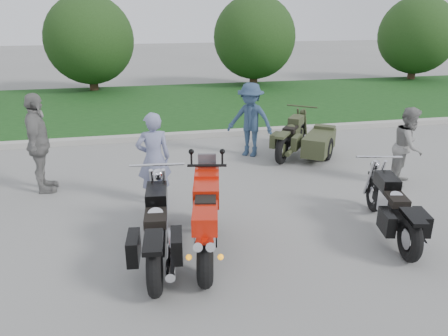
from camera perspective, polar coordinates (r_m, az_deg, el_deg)
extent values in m
plane|color=gray|center=(6.88, 1.40, -9.96)|extent=(80.00, 80.00, 0.00)
cube|color=#A7A59D|center=(12.33, -4.91, 4.29)|extent=(60.00, 0.30, 0.15)
cube|color=#24591E|center=(16.34, -6.73, 8.20)|extent=(60.00, 8.00, 0.14)
cylinder|color=#3F2B1C|center=(19.56, -16.70, 11.07)|extent=(0.36, 0.36, 1.20)
sphere|color=#1C3312|center=(19.39, -17.19, 15.73)|extent=(3.60, 3.60, 3.60)
cylinder|color=#3F2B1C|center=(20.21, 3.89, 12.13)|extent=(0.36, 0.36, 1.20)
sphere|color=#1C3312|center=(20.05, 4.00, 16.66)|extent=(3.60, 3.60, 3.60)
cylinder|color=#3F2B1C|center=(23.63, 23.36, 11.75)|extent=(0.36, 0.36, 1.20)
sphere|color=#1C3312|center=(23.49, 23.91, 15.59)|extent=(3.60, 3.60, 3.60)
torus|color=black|center=(5.81, -2.46, -12.24)|extent=(0.33, 0.71, 0.68)
torus|color=black|center=(7.21, -2.15, -5.46)|extent=(0.25, 0.67, 0.66)
cube|color=black|center=(6.32, -2.33, -6.58)|extent=(0.49, 1.03, 0.39)
cube|color=#B91707|center=(6.43, -2.32, -3.18)|extent=(0.48, 0.67, 0.29)
cube|color=#B91707|center=(5.77, -2.48, -6.56)|extent=(0.44, 0.66, 0.24)
cube|color=black|center=(6.05, -2.41, -4.30)|extent=(0.35, 0.43, 0.11)
cube|color=#B91707|center=(6.82, -2.24, -2.16)|extent=(0.45, 0.50, 0.44)
cylinder|color=silver|center=(5.58, -3.33, -9.61)|extent=(0.21, 0.52, 0.24)
cylinder|color=silver|center=(5.58, -1.73, -9.61)|extent=(0.21, 0.52, 0.24)
torus|color=black|center=(5.70, -9.02, -12.90)|extent=(0.26, 0.75, 0.73)
torus|color=black|center=(7.26, -8.40, -5.37)|extent=(0.20, 0.70, 0.69)
cube|color=black|center=(6.42, -8.72, -7.92)|extent=(0.36, 1.31, 0.15)
cube|color=silver|center=(6.38, -8.76, -7.24)|extent=(0.37, 0.51, 0.38)
cube|color=black|center=(6.54, -8.79, -3.59)|extent=(0.36, 0.62, 0.24)
cube|color=black|center=(6.15, -8.91, -6.34)|extent=(0.35, 0.57, 0.13)
cube|color=black|center=(5.50, -9.25, -9.52)|extent=(0.29, 0.61, 0.06)
cylinder|color=silver|center=(6.16, -6.95, -10.76)|extent=(0.23, 1.19, 0.11)
torus|color=black|center=(6.87, 23.10, -8.56)|extent=(0.31, 0.69, 0.67)
torus|color=black|center=(8.25, 18.99, -3.30)|extent=(0.25, 0.64, 0.63)
cube|color=black|center=(7.51, 20.93, -5.08)|extent=(0.46, 1.20, 0.14)
cube|color=silver|center=(7.48, 21.01, -4.54)|extent=(0.38, 0.50, 0.35)
cube|color=black|center=(7.63, 20.53, -1.72)|extent=(0.39, 0.59, 0.22)
cube|color=black|center=(7.28, 21.56, -3.75)|extent=(0.37, 0.54, 0.12)
cube|color=black|center=(6.72, 23.51, -5.89)|extent=(0.33, 0.58, 0.06)
cylinder|color=silver|center=(7.35, 22.99, -7.16)|extent=(0.33, 1.08, 0.10)
torus|color=black|center=(10.23, 7.55, 2.35)|extent=(0.54, 0.65, 0.68)
torus|color=black|center=(11.76, 9.96, 4.49)|extent=(0.47, 0.59, 0.64)
cube|color=black|center=(10.96, 8.86, 3.94)|extent=(0.88, 1.09, 0.14)
cube|color=#353C23|center=(10.94, 8.89, 4.34)|extent=(0.51, 0.54, 0.35)
cube|color=#353C23|center=(11.15, 9.39, 6.10)|extent=(0.55, 0.61, 0.22)
cube|color=black|center=(10.76, 8.72, 5.07)|extent=(0.52, 0.57, 0.12)
cube|color=#353C23|center=(10.13, 7.65, 4.28)|extent=(0.50, 0.57, 0.06)
cylinder|color=#353C23|center=(10.64, 9.23, 2.62)|extent=(0.73, 0.94, 0.10)
cube|color=#353C23|center=(10.72, 12.29, 3.22)|extent=(1.21, 1.37, 0.45)
torus|color=black|center=(10.71, 13.54, 2.43)|extent=(0.43, 0.52, 0.56)
imported|color=#7A80A6|center=(8.06, -9.17, 1.21)|extent=(0.67, 0.48, 1.73)
imported|color=gray|center=(9.64, 22.92, 2.65)|extent=(0.98, 0.98, 1.60)
imported|color=navy|center=(10.62, 3.45, 6.28)|extent=(1.33, 1.22, 1.79)
imported|color=gray|center=(9.16, -23.04, 2.93)|extent=(0.52, 1.17, 1.96)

